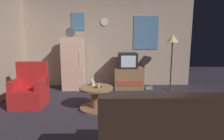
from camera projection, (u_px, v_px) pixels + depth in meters
name	position (u px, v px, depth m)	size (l,w,h in m)	color
ground_plane	(106.00, 115.00, 3.83)	(12.00, 12.00, 0.00)	#2D2833
wall_with_art	(107.00, 43.00, 6.01)	(5.20, 0.12, 2.66)	tan
fridge	(74.00, 63.00, 5.67)	(0.60, 0.62, 1.77)	beige
tv_stand	(129.00, 78.00, 5.76)	(0.84, 0.53, 0.62)	#8E6642
crt_tv	(128.00, 60.00, 5.67)	(0.54, 0.51, 0.44)	black
standing_lamp	(172.00, 43.00, 5.41)	(0.32, 0.32, 1.59)	#332D28
coffee_table	(96.00, 98.00, 4.15)	(0.72, 0.72, 0.48)	#8E6642
wine_glass	(92.00, 82.00, 4.27)	(0.05, 0.05, 0.15)	silver
mug_ceramic_white	(93.00, 84.00, 4.22)	(0.08, 0.08, 0.09)	silver
mug_ceramic_tan	(98.00, 86.00, 4.06)	(0.08, 0.08, 0.09)	tan
remote_control	(98.00, 87.00, 4.06)	(0.15, 0.04, 0.02)	black
armchair	(30.00, 90.00, 4.36)	(0.68, 0.68, 0.96)	red
couch	(169.00, 137.00, 2.39)	(1.70, 0.80, 0.92)	black
book_stack	(149.00, 88.00, 5.72)	(0.21, 0.14, 0.08)	#91B0C2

